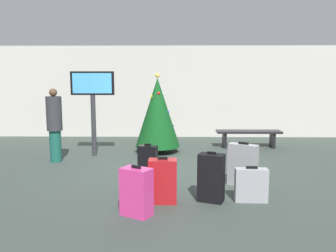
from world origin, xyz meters
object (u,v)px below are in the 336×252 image
at_px(suitcase_2, 211,178).
at_px(suitcase_5, 251,185).
at_px(holiday_tree, 158,112).
at_px(suitcase_1, 243,165).
at_px(waiting_bench, 249,134).
at_px(flight_info_kiosk, 93,95).
at_px(suitcase_4, 148,164).
at_px(suitcase_3, 163,181).
at_px(suitcase_0, 136,192).
at_px(traveller_0, 55,124).

relative_size(suitcase_2, suitcase_5, 1.41).
xyz_separation_m(holiday_tree, suitcase_5, (1.65, -3.64, -0.79)).
bearing_deg(suitcase_1, waiting_bench, 76.22).
height_order(flight_info_kiosk, suitcase_5, flight_info_kiosk).
height_order(suitcase_1, suitcase_4, suitcase_1).
height_order(suitcase_3, suitcase_5, suitcase_3).
bearing_deg(suitcase_0, traveller_0, 125.27).
bearing_deg(traveller_0, suitcase_4, -35.54).
bearing_deg(suitcase_4, waiting_bench, 52.19).
xyz_separation_m(suitcase_0, suitcase_5, (1.76, 0.58, -0.08)).
distance_m(holiday_tree, flight_info_kiosk, 1.70).
relative_size(holiday_tree, suitcase_1, 2.56).
distance_m(suitcase_1, suitcase_5, 0.81).
bearing_deg(holiday_tree, suitcase_3, -86.20).
bearing_deg(suitcase_1, suitcase_4, 175.19).
distance_m(traveller_0, suitcase_2, 4.26).
bearing_deg(holiday_tree, waiting_bench, 14.08).
xyz_separation_m(suitcase_4, suitcase_5, (1.71, -0.94, -0.09)).
height_order(flight_info_kiosk, suitcase_4, flight_info_kiosk).
height_order(holiday_tree, suitcase_5, holiday_tree).
xyz_separation_m(flight_info_kiosk, waiting_bench, (4.11, 1.06, -1.15)).
bearing_deg(suitcase_3, suitcase_4, 106.84).
relative_size(waiting_bench, suitcase_4, 2.40).
distance_m(suitcase_2, suitcase_4, 1.43).
bearing_deg(waiting_bench, suitcase_2, -109.45).
xyz_separation_m(waiting_bench, suitcase_2, (-1.51, -4.27, 0.01)).
xyz_separation_m(suitcase_0, suitcase_1, (1.78, 1.38, 0.04)).
bearing_deg(traveller_0, suitcase_1, -23.86).
bearing_deg(suitcase_4, suitcase_0, -91.87).
distance_m(flight_info_kiosk, suitcase_4, 2.97).
xyz_separation_m(traveller_0, suitcase_3, (2.59, -2.65, -0.55)).
bearing_deg(suitcase_4, suitcase_1, -4.81).
height_order(suitcase_3, suitcase_4, suitcase_4).
relative_size(suitcase_1, suitcase_4, 1.08).
xyz_separation_m(flight_info_kiosk, suitcase_5, (3.23, -3.22, -1.25)).
bearing_deg(suitcase_5, suitcase_2, 179.99).
relative_size(suitcase_1, suitcase_2, 1.00).
bearing_deg(suitcase_3, suitcase_0, -125.17).
distance_m(waiting_bench, suitcase_5, 4.36).
height_order(waiting_bench, suitcase_1, suitcase_1).
relative_size(waiting_bench, suitcase_3, 2.44).
bearing_deg(suitcase_3, suitcase_5, 3.03).
height_order(waiting_bench, suitcase_5, suitcase_5).
height_order(suitcase_0, suitcase_1, suitcase_1).
relative_size(holiday_tree, waiting_bench, 1.15).
relative_size(flight_info_kiosk, suitcase_5, 3.67).
bearing_deg(suitcase_3, suitcase_2, 5.54).
distance_m(traveller_0, suitcase_4, 2.85).
distance_m(suitcase_4, suitcase_5, 1.96).
relative_size(holiday_tree, suitcase_2, 2.57).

